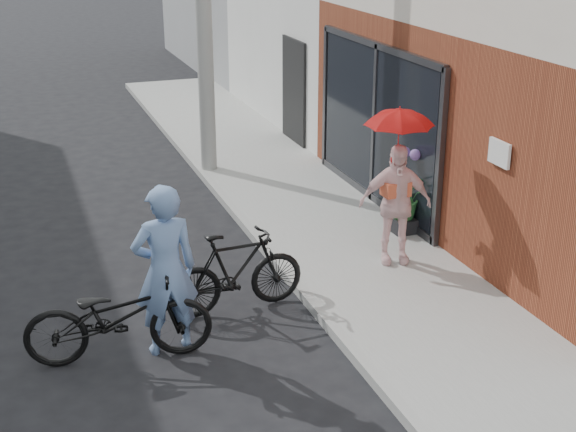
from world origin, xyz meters
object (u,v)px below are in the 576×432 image
bike_left (118,316)px  planter (404,224)px  bike_right (236,272)px  officer (165,270)px  kimono_woman (395,204)px

bike_left → planter: bike_left is taller
bike_left → bike_right: bike_left is taller
bike_right → planter: size_ratio=4.28×
officer → kimono_woman: bearing=-164.0°
officer → planter: 4.40m
officer → bike_right: 1.24m
kimono_woman → planter: 1.29m
bike_right → kimono_woman: 2.36m
officer → bike_left: bearing=0.1°
bike_left → kimono_woman: 3.94m
bike_right → planter: (2.92, 1.30, -0.28)m
officer → planter: officer is taller
bike_left → planter: size_ratio=5.00×
bike_left → bike_right: 1.62m
bike_right → kimono_woman: (2.29, 0.42, 0.42)m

